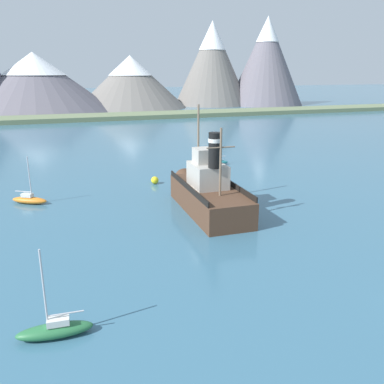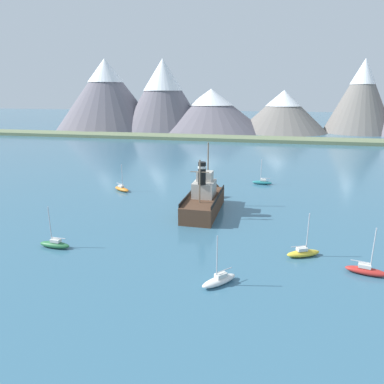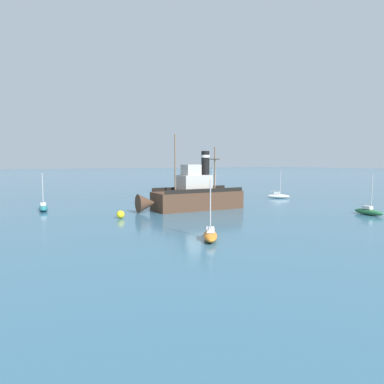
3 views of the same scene
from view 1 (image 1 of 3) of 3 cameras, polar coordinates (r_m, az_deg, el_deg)
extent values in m
plane|color=#38667F|center=(39.11, 1.94, -2.82)|extent=(600.00, 600.00, 0.00)
cone|color=slate|center=(148.34, -21.16, 14.20)|extent=(50.98, 50.98, 18.86)
cone|color=white|center=(148.31, -21.40, 16.45)|extent=(20.69, 20.69, 7.29)
cone|color=slate|center=(154.36, -8.57, 15.05)|extent=(40.08, 40.08, 18.27)
cone|color=white|center=(154.32, -8.67, 17.17)|extent=(16.00, 16.00, 6.95)
cone|color=slate|center=(165.76, 2.85, 17.55)|extent=(29.33, 29.33, 31.27)
cone|color=white|center=(166.25, 2.91, 21.11)|extent=(10.55, 10.55, 10.71)
cone|color=slate|center=(167.98, 10.39, 17.57)|extent=(29.22, 29.22, 32.86)
cone|color=white|center=(168.63, 10.62, 21.57)|extent=(8.82, 8.82, 9.44)
cube|color=#6B7A56|center=(118.32, -12.65, 10.24)|extent=(240.00, 12.00, 1.20)
cube|color=#4C3323|center=(38.90, 2.43, -1.07)|extent=(4.62, 12.08, 2.40)
cone|color=#4C3323|center=(45.44, -0.71, 1.56)|extent=(2.40, 2.44, 2.35)
cube|color=#B2ADA3|center=(38.71, 2.21, 2.39)|extent=(3.07, 4.06, 2.20)
cube|color=#B2ADA3|center=(38.77, 1.99, 5.14)|extent=(2.24, 2.04, 1.40)
cylinder|color=black|center=(36.57, 3.18, 5.86)|extent=(1.10, 1.10, 3.20)
cylinder|color=silver|center=(36.41, 3.20, 7.25)|extent=(1.16, 1.16, 0.35)
cylinder|color=#75604C|center=(40.74, 0.90, 6.93)|extent=(0.20, 0.20, 7.50)
cylinder|color=#75604C|center=(35.37, 4.03, 4.15)|extent=(0.20, 0.20, 6.00)
cylinder|color=#75604C|center=(35.11, 4.07, 6.25)|extent=(2.60, 0.17, 0.12)
cube|color=black|center=(37.81, -0.61, 0.71)|extent=(0.33, 11.40, 0.50)
cube|color=black|center=(39.26, 5.41, 1.24)|extent=(0.33, 11.40, 0.50)
ellipsoid|color=orange|center=(44.64, -21.84, -1.08)|extent=(3.83, 2.88, 0.70)
cube|color=silver|center=(44.60, -22.13, -0.42)|extent=(1.27, 1.11, 0.36)
cylinder|color=#B7B7BC|center=(43.84, -21.86, 1.94)|extent=(0.10, 0.10, 4.20)
cylinder|color=#B7B7BC|center=(44.72, -22.61, 0.07)|extent=(1.59, 0.98, 0.08)
ellipsoid|color=#286B3D|center=(22.92, -18.67, -17.95)|extent=(3.85, 1.30, 0.70)
cube|color=silver|center=(22.62, -18.28, -16.81)|extent=(1.13, 0.70, 0.36)
cylinder|color=#B7B7BC|center=(21.69, -20.09, -12.63)|extent=(0.10, 0.10, 4.20)
cylinder|color=#B7B7BC|center=(22.39, -17.31, -15.96)|extent=(1.80, 0.18, 0.08)
ellipsoid|color=#23757A|center=(58.58, 3.30, 4.13)|extent=(3.87, 1.35, 0.70)
cube|color=silver|center=(58.53, 3.50, 4.65)|extent=(1.14, 0.71, 0.36)
cylinder|color=#B7B7BC|center=(58.00, 3.06, 6.48)|extent=(0.10, 0.10, 4.20)
cylinder|color=#B7B7BC|center=(58.58, 3.88, 5.02)|extent=(1.80, 0.20, 0.08)
sphere|color=yellow|center=(48.86, -5.24, 1.66)|extent=(0.89, 0.89, 0.89)
camera|label=2|loc=(25.74, 102.68, 5.41)|focal=32.00mm
camera|label=3|loc=(63.27, -43.51, 6.05)|focal=32.00mm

